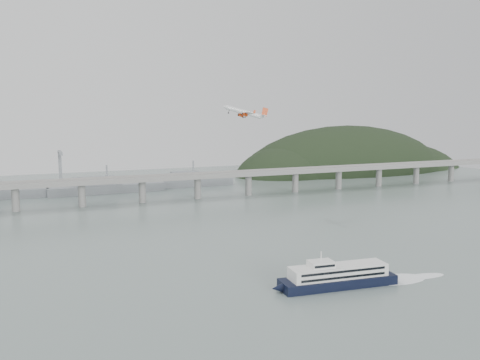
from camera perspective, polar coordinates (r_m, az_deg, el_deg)
name	(u,v)px	position (r m, az deg, el deg)	size (l,w,h in m)	color
ground	(281,261)	(271.04, 4.59, -9.01)	(900.00, 900.00, 0.00)	slate
bridge	(175,180)	(450.25, -7.35, -0.05)	(800.00, 22.00, 23.90)	gray
headland	(355,184)	(699.71, 12.77, -0.49)	(365.00, 155.00, 156.00)	black
ferry	(338,276)	(235.44, 10.95, -10.57)	(88.67, 21.04, 16.72)	black
airliner	(245,113)	(358.49, 0.58, 7.58)	(34.27, 31.07, 11.29)	silver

